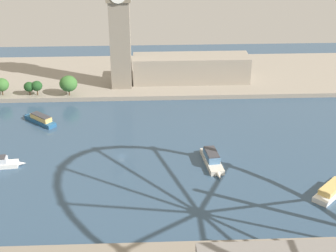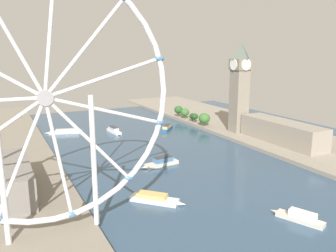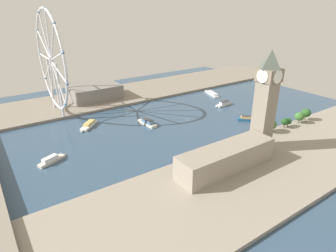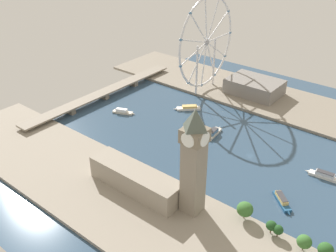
{
  "view_description": "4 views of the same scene",
  "coord_description": "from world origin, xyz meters",
  "px_view_note": "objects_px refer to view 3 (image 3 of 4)",
  "views": [
    {
      "loc": [
        232.54,
        14.37,
        129.62
      ],
      "look_at": [
        -9.39,
        25.16,
        12.75
      ],
      "focal_mm": 52.97,
      "sensor_mm": 36.0,
      "label": 1
    },
    {
      "loc": [
        112.69,
        261.72,
        81.56
      ],
      "look_at": [
        -10.61,
        16.48,
        20.93
      ],
      "focal_mm": 37.25,
      "sensor_mm": 36.0,
      "label": 2
    },
    {
      "loc": [
        -238.69,
        190.84,
        120.66
      ],
      "look_at": [
        -24.73,
        43.97,
        9.84
      ],
      "focal_mm": 31.11,
      "sensor_mm": 36.0,
      "label": 3
    },
    {
      "loc": [
        -280.38,
        -129.07,
        199.52
      ],
      "look_at": [
        -20.76,
        81.28,
        11.63
      ],
      "focal_mm": 41.29,
      "sensor_mm": 36.0,
      "label": 4
    }
  ],
  "objects_px": {
    "clock_tower": "(266,100)",
    "tour_boat_5": "(147,122)",
    "tour_boat_3": "(224,104)",
    "tour_boat_4": "(52,160)",
    "riverside_hall": "(95,92)",
    "tour_boat_1": "(212,93)",
    "tour_boat_2": "(249,119)",
    "tour_boat_0": "(89,125)",
    "ferris_wheel": "(51,61)",
    "parliament_block": "(226,158)"
  },
  "relations": [
    {
      "from": "parliament_block",
      "to": "tour_boat_5",
      "type": "relative_size",
      "value": 2.76
    },
    {
      "from": "tour_boat_1",
      "to": "tour_boat_2",
      "type": "bearing_deg",
      "value": 176.95
    },
    {
      "from": "tour_boat_2",
      "to": "tour_boat_4",
      "type": "relative_size",
      "value": 0.9
    },
    {
      "from": "riverside_hall",
      "to": "tour_boat_1",
      "type": "relative_size",
      "value": 1.7
    },
    {
      "from": "clock_tower",
      "to": "parliament_block",
      "type": "height_order",
      "value": "clock_tower"
    },
    {
      "from": "tour_boat_2",
      "to": "tour_boat_3",
      "type": "height_order",
      "value": "tour_boat_3"
    },
    {
      "from": "ferris_wheel",
      "to": "tour_boat_1",
      "type": "height_order",
      "value": "ferris_wheel"
    },
    {
      "from": "riverside_hall",
      "to": "tour_boat_0",
      "type": "distance_m",
      "value": 90.88
    },
    {
      "from": "parliament_block",
      "to": "tour_boat_0",
      "type": "bearing_deg",
      "value": 20.65
    },
    {
      "from": "tour_boat_4",
      "to": "tour_boat_5",
      "type": "distance_m",
      "value": 107.53
    },
    {
      "from": "tour_boat_3",
      "to": "tour_boat_4",
      "type": "xyz_separation_m",
      "value": [
        -23.02,
        216.66,
        -0.27
      ]
    },
    {
      "from": "riverside_hall",
      "to": "tour_boat_2",
      "type": "bearing_deg",
      "value": -145.7
    },
    {
      "from": "clock_tower",
      "to": "ferris_wheel",
      "type": "relative_size",
      "value": 0.74
    },
    {
      "from": "clock_tower",
      "to": "tour_boat_5",
      "type": "height_order",
      "value": "clock_tower"
    },
    {
      "from": "tour_boat_4",
      "to": "tour_boat_5",
      "type": "relative_size",
      "value": 0.87
    },
    {
      "from": "parliament_block",
      "to": "tour_boat_3",
      "type": "height_order",
      "value": "parliament_block"
    },
    {
      "from": "riverside_hall",
      "to": "tour_boat_3",
      "type": "bearing_deg",
      "value": -131.7
    },
    {
      "from": "clock_tower",
      "to": "tour_boat_3",
      "type": "height_order",
      "value": "clock_tower"
    },
    {
      "from": "tour_boat_0",
      "to": "tour_boat_4",
      "type": "height_order",
      "value": "tour_boat_4"
    },
    {
      "from": "clock_tower",
      "to": "tour_boat_4",
      "type": "height_order",
      "value": "clock_tower"
    },
    {
      "from": "ferris_wheel",
      "to": "tour_boat_0",
      "type": "xyz_separation_m",
      "value": [
        -54.65,
        -15.06,
        -59.91
      ]
    },
    {
      "from": "ferris_wheel",
      "to": "tour_boat_3",
      "type": "distance_m",
      "value": 208.34
    },
    {
      "from": "ferris_wheel",
      "to": "tour_boat_5",
      "type": "relative_size",
      "value": 3.79
    },
    {
      "from": "riverside_hall",
      "to": "tour_boat_2",
      "type": "relative_size",
      "value": 2.67
    },
    {
      "from": "tour_boat_0",
      "to": "tour_boat_4",
      "type": "relative_size",
      "value": 0.99
    },
    {
      "from": "ferris_wheel",
      "to": "tour_boat_0",
      "type": "relative_size",
      "value": 4.39
    },
    {
      "from": "ferris_wheel",
      "to": "riverside_hall",
      "type": "relative_size",
      "value": 1.82
    },
    {
      "from": "tour_boat_5",
      "to": "clock_tower",
      "type": "bearing_deg",
      "value": -161.49
    },
    {
      "from": "tour_boat_0",
      "to": "parliament_block",
      "type": "bearing_deg",
      "value": 66.38
    },
    {
      "from": "tour_boat_2",
      "to": "tour_boat_4",
      "type": "height_order",
      "value": "tour_boat_2"
    },
    {
      "from": "parliament_block",
      "to": "tour_boat_0",
      "type": "xyz_separation_m",
      "value": [
        145.1,
        54.68,
        -10.28
      ]
    },
    {
      "from": "tour_boat_1",
      "to": "tour_boat_2",
      "type": "relative_size",
      "value": 1.57
    },
    {
      "from": "tour_boat_0",
      "to": "tour_boat_4",
      "type": "bearing_deg",
      "value": 2.14
    },
    {
      "from": "parliament_block",
      "to": "tour_boat_2",
      "type": "distance_m",
      "value": 115.6
    },
    {
      "from": "tour_boat_3",
      "to": "tour_boat_4",
      "type": "height_order",
      "value": "tour_boat_3"
    },
    {
      "from": "tour_boat_2",
      "to": "tour_boat_4",
      "type": "distance_m",
      "value": 205.68
    },
    {
      "from": "ferris_wheel",
      "to": "tour_boat_2",
      "type": "xyz_separation_m",
      "value": [
        -138.48,
        -167.26,
        -59.62
      ]
    },
    {
      "from": "tour_boat_1",
      "to": "tour_boat_4",
      "type": "height_order",
      "value": "tour_boat_4"
    },
    {
      "from": "tour_boat_1",
      "to": "tour_boat_4",
      "type": "xyz_separation_m",
      "value": [
        -66.21,
        236.32,
        0.42
      ]
    },
    {
      "from": "parliament_block",
      "to": "tour_boat_5",
      "type": "height_order",
      "value": "parliament_block"
    },
    {
      "from": "tour_boat_3",
      "to": "tour_boat_2",
      "type": "bearing_deg",
      "value": 70.36
    },
    {
      "from": "tour_boat_5",
      "to": "tour_boat_4",
      "type": "bearing_deg",
      "value": 96.09
    },
    {
      "from": "tour_boat_0",
      "to": "tour_boat_5",
      "type": "distance_m",
      "value": 61.3
    },
    {
      "from": "clock_tower",
      "to": "tour_boat_3",
      "type": "relative_size",
      "value": 3.02
    },
    {
      "from": "clock_tower",
      "to": "tour_boat_5",
      "type": "distance_m",
      "value": 126.34
    },
    {
      "from": "tour_boat_4",
      "to": "tour_boat_1",
      "type": "bearing_deg",
      "value": -7.14
    },
    {
      "from": "riverside_hall",
      "to": "tour_boat_1",
      "type": "xyz_separation_m",
      "value": [
        -68.86,
        -145.42,
        -10.02
      ]
    },
    {
      "from": "tour_boat_3",
      "to": "parliament_block",
      "type": "bearing_deg",
      "value": 40.22
    },
    {
      "from": "clock_tower",
      "to": "tour_boat_0",
      "type": "height_order",
      "value": "clock_tower"
    },
    {
      "from": "tour_boat_0",
      "to": "tour_boat_3",
      "type": "bearing_deg",
      "value": 125.17
    }
  ]
}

